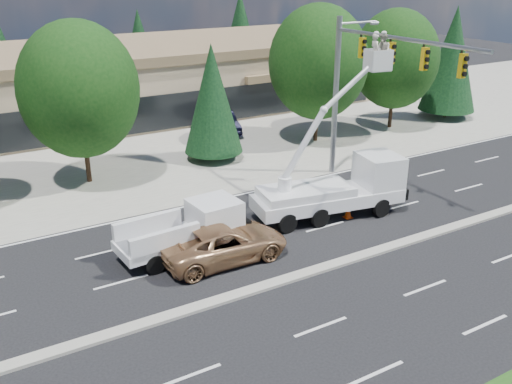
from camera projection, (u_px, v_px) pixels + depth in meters
ground at (272, 285)px, 22.23m from camera, size 140.00×140.00×0.00m
concrete_apron at (114, 150)px, 38.21m from camera, size 140.00×22.00×0.01m
road_median at (272, 284)px, 22.21m from camera, size 120.00×0.55×0.12m
strip_mall at (72, 83)px, 45.12m from camera, size 50.40×15.40×5.50m
tree_front_d at (79, 90)px, 30.82m from camera, size 6.52×6.52×9.04m
tree_front_e at (212, 99)px, 35.11m from camera, size 3.69×3.69×7.27m
tree_front_f at (318, 62)px, 38.30m from camera, size 6.73×6.73×9.33m
tree_front_g at (395, 59)px, 41.72m from camera, size 6.31×6.31×8.76m
tree_front_h at (452, 59)px, 44.72m from camera, size 4.42×4.42×8.71m
tree_back_c at (139, 43)px, 59.03m from camera, size 3.73×3.73×7.36m
tree_back_d at (240, 29)px, 64.39m from camera, size 4.47×4.47×8.80m
signal_mast at (363, 77)px, 30.32m from camera, size 2.76×10.16×9.00m
utility_pickup at (189, 233)px, 24.54m from camera, size 5.54×2.42×2.08m
bucket_truck at (342, 179)px, 27.89m from camera, size 7.75×3.49×8.81m
traffic_cone_b at (165, 255)px, 23.78m from camera, size 0.40×0.40×0.70m
traffic_cone_c at (242, 230)px, 26.03m from camera, size 0.40×0.40×0.70m
traffic_cone_d at (348, 211)px, 27.99m from camera, size 0.40×0.40×0.70m
minivan at (224, 243)px, 23.89m from camera, size 5.52×2.64×1.52m
parked_car_east at (223, 122)px, 42.02m from camera, size 2.56×4.95×1.55m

